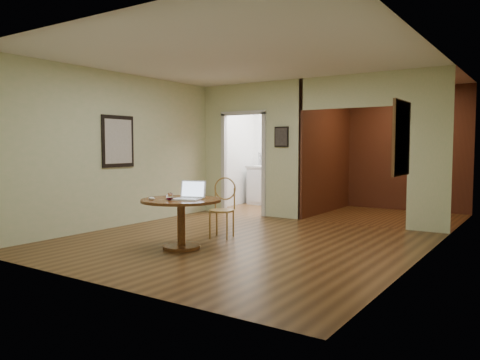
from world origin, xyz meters
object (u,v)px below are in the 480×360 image
Objects in this scene: open_laptop at (189,195)px; closed_laptop at (191,196)px; dining_table at (181,212)px; chair at (223,204)px.

open_laptop reaches higher than closed_laptop.
dining_table is 1.19× the size of chair.
chair is 2.21× the size of open_laptop.
closed_laptop is at bearing 108.22° from open_laptop.
open_laptop is 0.33m from closed_laptop.
open_laptop is at bearing -96.63° from chair.
open_laptop is 1.36× the size of closed_laptop.
dining_table is 0.28m from open_laptop.
closed_laptop reaches higher than dining_table.
open_laptop reaches higher than chair.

